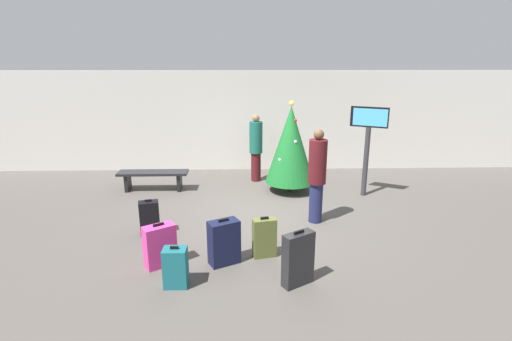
% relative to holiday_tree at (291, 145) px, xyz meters
% --- Properties ---
extents(ground_plane, '(16.00, 16.00, 0.00)m').
position_rel_holiday_tree_xyz_m(ground_plane, '(-0.78, -1.57, -1.16)').
color(ground_plane, '#514C47').
extents(back_wall, '(16.00, 0.20, 2.84)m').
position_rel_holiday_tree_xyz_m(back_wall, '(-0.78, 2.09, 0.26)').
color(back_wall, beige).
rests_on(back_wall, ground_plane).
extents(holiday_tree, '(1.19, 1.19, 2.21)m').
position_rel_holiday_tree_xyz_m(holiday_tree, '(0.00, 0.00, 0.00)').
color(holiday_tree, '#4C3319').
rests_on(holiday_tree, ground_plane).
extents(flight_info_kiosk, '(0.78, 0.47, 2.10)m').
position_rel_holiday_tree_xyz_m(flight_info_kiosk, '(1.73, -0.35, 0.28)').
color(flight_info_kiosk, '#333338').
rests_on(flight_info_kiosk, ground_plane).
extents(waiting_bench, '(1.69, 0.44, 0.48)m').
position_rel_holiday_tree_xyz_m(waiting_bench, '(-3.35, 0.15, -0.80)').
color(waiting_bench, black).
rests_on(waiting_bench, ground_plane).
extents(traveller_0, '(0.47, 0.47, 1.77)m').
position_rel_holiday_tree_xyz_m(traveller_0, '(-0.80, 0.88, -0.23)').
color(traveller_0, '#4C1419').
rests_on(traveller_0, ground_plane).
extents(traveller_1, '(0.46, 0.46, 1.86)m').
position_rel_holiday_tree_xyz_m(traveller_1, '(0.30, -1.87, -0.18)').
color(traveller_1, '#1E234C').
rests_on(traveller_1, ground_plane).
extents(suitcase_0, '(0.53, 0.46, 0.71)m').
position_rel_holiday_tree_xyz_m(suitcase_0, '(-2.42, -3.49, -0.83)').
color(suitcase_0, '#E5388C').
rests_on(suitcase_0, ground_plane).
extents(suitcase_1, '(0.49, 0.39, 0.83)m').
position_rel_holiday_tree_xyz_m(suitcase_1, '(-0.35, -4.08, -0.76)').
color(suitcase_1, '#232326').
rests_on(suitcase_1, ground_plane).
extents(suitcase_2, '(0.54, 0.44, 0.75)m').
position_rel_holiday_tree_xyz_m(suitcase_2, '(-1.43, -3.45, -0.80)').
color(suitcase_2, '#141938').
rests_on(suitcase_2, ground_plane).
extents(suitcase_3, '(0.40, 0.25, 0.69)m').
position_rel_holiday_tree_xyz_m(suitcase_3, '(-0.78, -3.25, -0.83)').
color(suitcase_3, '#59602D').
rests_on(suitcase_3, ground_plane).
extents(suitcase_4, '(0.33, 0.25, 0.62)m').
position_rel_holiday_tree_xyz_m(suitcase_4, '(-2.08, -4.07, -0.87)').
color(suitcase_4, '#19606B').
rests_on(suitcase_4, ground_plane).
extents(suitcase_5, '(0.39, 0.29, 0.68)m').
position_rel_holiday_tree_xyz_m(suitcase_5, '(-2.85, -2.36, -0.84)').
color(suitcase_5, black).
rests_on(suitcase_5, ground_plane).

